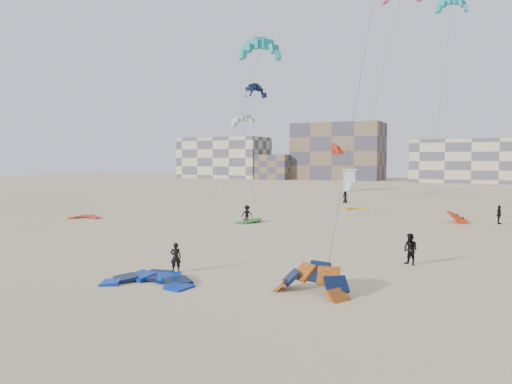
% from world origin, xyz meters
% --- Properties ---
extents(ground, '(320.00, 320.00, 0.00)m').
position_xyz_m(ground, '(0.00, 0.00, 0.00)').
color(ground, beige).
rests_on(ground, ground).
extents(kite_ground_blue, '(5.12, 5.30, 1.28)m').
position_xyz_m(kite_ground_blue, '(1.25, -1.63, 0.00)').
color(kite_ground_blue, '#053CC2').
rests_on(kite_ground_blue, ground).
extents(kite_ground_orange, '(4.20, 4.24, 3.63)m').
position_xyz_m(kite_ground_orange, '(9.32, 0.22, 0.00)').
color(kite_ground_orange, orange).
rests_on(kite_ground_orange, ground).
extents(kite_ground_red, '(4.02, 4.14, 0.84)m').
position_xyz_m(kite_ground_red, '(-22.95, 18.10, 0.00)').
color(kite_ground_red, '#C62600').
rests_on(kite_ground_red, ground).
extents(kite_ground_green, '(4.54, 4.36, 1.08)m').
position_xyz_m(kite_ground_green, '(-5.85, 23.24, 0.00)').
color(kite_ground_green, '#2D821F').
rests_on(kite_ground_green, ground).
extents(kite_ground_red_far, '(4.00, 3.87, 3.20)m').
position_xyz_m(kite_ground_red_far, '(13.38, 32.48, 0.00)').
color(kite_ground_red_far, '#C62600').
rests_on(kite_ground_red_far, ground).
extents(kite_ground_yellow, '(3.96, 4.01, 0.54)m').
position_xyz_m(kite_ground_yellow, '(0.50, 40.75, 0.00)').
color(kite_ground_yellow, yellow).
rests_on(kite_ground_yellow, ground).
extents(kitesurfer_main, '(0.73, 0.65, 1.67)m').
position_xyz_m(kitesurfer_main, '(0.93, 1.16, 0.84)').
color(kitesurfer_main, black).
rests_on(kitesurfer_main, ground).
extents(kitesurfer_b, '(1.16, 1.08, 1.90)m').
position_xyz_m(kitesurfer_b, '(12.43, 8.90, 0.95)').
color(kitesurfer_b, black).
rests_on(kitesurfer_b, ground).
extents(kitesurfer_c, '(1.33, 1.21, 1.79)m').
position_xyz_m(kitesurfer_c, '(-5.44, 22.25, 0.90)').
color(kitesurfer_c, black).
rests_on(kitesurfer_c, ground).
extents(kitesurfer_d, '(0.61, 1.14, 1.86)m').
position_xyz_m(kitesurfer_d, '(17.11, 32.50, 0.93)').
color(kitesurfer_d, black).
rests_on(kitesurfer_d, ground).
extents(kitesurfer_e, '(0.91, 0.66, 1.73)m').
position_xyz_m(kitesurfer_e, '(-3.25, 49.43, 0.86)').
color(kitesurfer_e, black).
rests_on(kitesurfer_e, ground).
extents(kite_fly_teal_a, '(8.36, 5.14, 16.79)m').
position_xyz_m(kite_fly_teal_a, '(-3.49, 21.26, 16.52)').
color(kite_fly_teal_a, teal).
rests_on(kite_fly_teal_a, ground).
extents(kite_fly_grey, '(8.39, 11.02, 11.90)m').
position_xyz_m(kite_fly_grey, '(-14.73, 39.46, 11.47)').
color(kite_fly_grey, silver).
rests_on(kite_fly_grey, ground).
extents(kite_fly_navy, '(6.85, 6.54, 17.50)m').
position_xyz_m(kite_fly_navy, '(-18.57, 50.91, 17.19)').
color(kite_fly_navy, '#0C1236').
rests_on(kite_fly_navy, ground).
extents(kite_fly_teal_b, '(5.38, 5.36, 29.45)m').
position_xyz_m(kite_fly_teal_b, '(10.00, 58.31, 28.92)').
color(kite_fly_teal_b, teal).
rests_on(kite_fly_teal_b, ground).
extents(kite_fly_red, '(5.16, 5.87, 8.65)m').
position_xyz_m(kite_fly_red, '(-7.90, 60.19, 8.00)').
color(kite_fly_red, '#C62600').
rests_on(kite_fly_red, ground).
extents(lifeguard_tower_far, '(3.45, 6.16, 4.36)m').
position_xyz_m(lifeguard_tower_far, '(-11.01, 79.81, 2.16)').
color(lifeguard_tower_far, white).
rests_on(lifeguard_tower_far, ground).
extents(condo_west_a, '(30.00, 15.00, 14.00)m').
position_xyz_m(condo_west_a, '(-70.00, 130.00, 7.00)').
color(condo_west_a, beige).
rests_on(condo_west_a, ground).
extents(condo_west_b, '(28.00, 14.00, 18.00)m').
position_xyz_m(condo_west_b, '(-30.00, 134.00, 9.00)').
color(condo_west_b, brown).
rests_on(condo_west_b, ground).
extents(condo_mid, '(32.00, 16.00, 12.00)m').
position_xyz_m(condo_mid, '(10.00, 130.00, 6.00)').
color(condo_mid, beige).
rests_on(condo_mid, ground).
extents(condo_fill_left, '(12.00, 10.00, 8.00)m').
position_xyz_m(condo_fill_left, '(-50.00, 128.00, 4.00)').
color(condo_fill_left, brown).
rests_on(condo_fill_left, ground).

